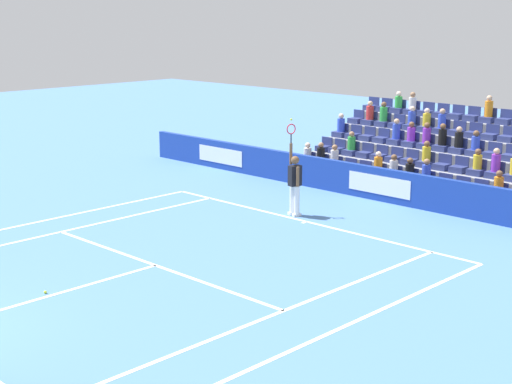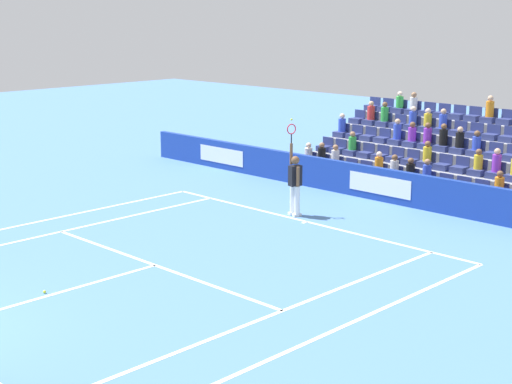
% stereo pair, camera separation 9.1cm
% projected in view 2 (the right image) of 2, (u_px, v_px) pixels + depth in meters
% --- Properties ---
extents(line_baseline, '(10.97, 0.10, 0.01)m').
position_uv_depth(line_baseline, '(307.00, 222.00, 22.35)').
color(line_baseline, white).
rests_on(line_baseline, ground).
extents(line_service, '(8.23, 0.10, 0.01)m').
position_uv_depth(line_service, '(155.00, 265.00, 18.54)').
color(line_service, white).
rests_on(line_service, ground).
extents(line_centre_service, '(0.10, 6.40, 0.01)m').
position_uv_depth(line_centre_service, '(34.00, 300.00, 16.32)').
color(line_centre_service, white).
rests_on(line_centre_service, ground).
extents(line_singles_sideline_left, '(0.10, 11.89, 0.01)m').
position_uv_depth(line_singles_sideline_left, '(47.00, 235.00, 21.04)').
color(line_singles_sideline_left, white).
rests_on(line_singles_sideline_left, ground).
extents(line_singles_sideline_right, '(0.10, 11.89, 0.01)m').
position_uv_depth(line_singles_sideline_right, '(267.00, 317.00, 15.41)').
color(line_singles_sideline_right, white).
rests_on(line_singles_sideline_right, ground).
extents(line_doubles_sideline_left, '(0.10, 11.89, 0.01)m').
position_uv_depth(line_doubles_sideline_left, '(21.00, 225.00, 21.98)').
color(line_doubles_sideline_left, white).
rests_on(line_doubles_sideline_left, ground).
extents(line_doubles_sideline_right, '(0.10, 11.89, 0.01)m').
position_uv_depth(line_doubles_sideline_right, '(320.00, 337.00, 14.47)').
color(line_doubles_sideline_right, white).
rests_on(line_doubles_sideline_right, ground).
extents(line_centre_mark, '(0.10, 0.20, 0.01)m').
position_uv_depth(line_centre_mark, '(305.00, 222.00, 22.28)').
color(line_centre_mark, white).
rests_on(line_centre_mark, ground).
extents(sponsor_barrier, '(21.98, 0.22, 1.06)m').
position_uv_depth(sponsor_barrier, '(381.00, 185.00, 24.71)').
color(sponsor_barrier, '#193899').
rests_on(sponsor_barrier, ground).
extents(tennis_player, '(0.51, 0.41, 2.85)m').
position_uv_depth(tennis_player, '(295.00, 183.00, 22.84)').
color(tennis_player, white).
rests_on(tennis_player, ground).
extents(stadium_stand, '(8.68, 4.75, 3.04)m').
position_uv_depth(stadium_stand, '(442.00, 160.00, 27.11)').
color(stadium_stand, gray).
rests_on(stadium_stand, ground).
extents(loose_tennis_ball, '(0.07, 0.07, 0.07)m').
position_uv_depth(loose_tennis_ball, '(45.00, 292.00, 16.70)').
color(loose_tennis_ball, '#D1E533').
rests_on(loose_tennis_ball, ground).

